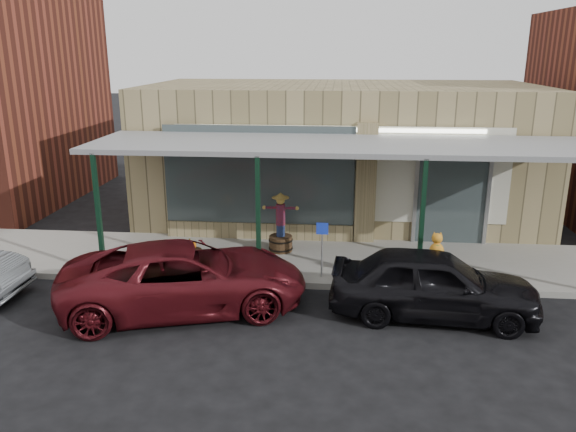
# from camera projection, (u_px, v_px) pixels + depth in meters

# --- Properties ---
(ground) EXTENTS (120.00, 120.00, 0.00)m
(ground) POSITION_uv_depth(u_px,v_px,m) (336.00, 333.00, 10.78)
(ground) COLOR black
(ground) RESTS_ON ground
(sidewalk) EXTENTS (40.00, 3.20, 0.15)m
(sidewalk) POSITION_uv_depth(u_px,v_px,m) (338.00, 262.00, 14.20)
(sidewalk) COLOR gray
(sidewalk) RESTS_ON ground
(storefront) EXTENTS (12.00, 6.25, 4.20)m
(storefront) POSITION_uv_depth(u_px,v_px,m) (340.00, 152.00, 17.98)
(storefront) COLOR #9C8A5F
(storefront) RESTS_ON ground
(awning) EXTENTS (12.00, 3.00, 3.04)m
(awning) POSITION_uv_depth(u_px,v_px,m) (341.00, 147.00, 13.33)
(awning) COLOR gray
(awning) RESTS_ON ground
(block_buildings_near) EXTENTS (61.00, 8.00, 8.00)m
(block_buildings_near) POSITION_uv_depth(u_px,v_px,m) (403.00, 96.00, 18.32)
(block_buildings_near) COLOR maroon
(block_buildings_near) RESTS_ON ground
(barrel_scarecrow) EXTENTS (0.93, 0.78, 1.57)m
(barrel_scarecrow) POSITION_uv_depth(u_px,v_px,m) (281.00, 231.00, 14.62)
(barrel_scarecrow) COLOR #45331B
(barrel_scarecrow) RESTS_ON sidewalk
(barrel_pumpkin) EXTENTS (0.70, 0.70, 0.68)m
(barrel_pumpkin) POSITION_uv_depth(u_px,v_px,m) (191.00, 256.00, 13.71)
(barrel_pumpkin) COLOR #45331B
(barrel_pumpkin) RESTS_ON sidewalk
(handicap_sign) EXTENTS (0.27, 0.04, 1.31)m
(handicap_sign) POSITION_uv_depth(u_px,v_px,m) (322.00, 242.00, 12.83)
(handicap_sign) COLOR gray
(handicap_sign) RESTS_ON sidewalk
(parked_sedan) EXTENTS (4.25, 2.03, 1.51)m
(parked_sedan) POSITION_uv_depth(u_px,v_px,m) (433.00, 284.00, 11.29)
(parked_sedan) COLOR black
(parked_sedan) RESTS_ON ground
(car_maroon) EXTENTS (5.47, 3.63, 1.40)m
(car_maroon) POSITION_uv_depth(u_px,v_px,m) (185.00, 277.00, 11.63)
(car_maroon) COLOR #531017
(car_maroon) RESTS_ON ground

